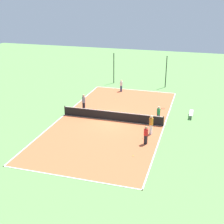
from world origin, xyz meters
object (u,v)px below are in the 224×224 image
at_px(player_baseline_gray, 84,101).
at_px(player_center_orange, 151,123).
at_px(tennis_ball_near_net, 133,156).
at_px(tennis_net, 112,115).
at_px(fence_post_back_right, 166,72).
at_px(tennis_ball_left_sideline, 116,99).
at_px(player_far_white, 121,85).
at_px(bench, 191,113).
at_px(player_coach_red, 146,134).
at_px(player_far_green, 159,113).
at_px(tennis_ball_far_baseline, 130,119).
at_px(fence_post_back_left, 114,68).

height_order(player_baseline_gray, player_center_orange, player_center_orange).
distance_m(player_center_orange, tennis_ball_near_net, 4.51).
relative_size(player_baseline_gray, player_center_orange, 0.99).
bearing_deg(tennis_net, fence_post_back_right, 74.60).
distance_m(tennis_net, tennis_ball_left_sideline, 6.39).
relative_size(player_far_white, tennis_ball_left_sideline, 22.48).
distance_m(tennis_net, bench, 8.18).
distance_m(player_baseline_gray, player_center_orange, 8.84).
height_order(bench, player_coach_red, player_coach_red).
relative_size(tennis_net, tennis_ball_left_sideline, 151.30).
bearing_deg(player_far_white, player_coach_red, -83.83).
bearing_deg(player_far_white, player_far_green, -71.53).
bearing_deg(player_baseline_gray, player_far_white, -110.21).
relative_size(bench, tennis_ball_near_net, 26.56).
height_order(player_baseline_gray, tennis_ball_far_baseline, player_baseline_gray).
bearing_deg(tennis_ball_left_sideline, player_coach_red, -61.88).
distance_m(player_far_green, player_coach_red, 5.06).
height_order(player_coach_red, fence_post_back_right, fence_post_back_right).
xyz_separation_m(player_far_green, tennis_ball_left_sideline, (-5.84, 5.32, -0.91)).
height_order(tennis_ball_left_sideline, fence_post_back_left, fence_post_back_left).
bearing_deg(fence_post_back_left, bench, -41.42).
relative_size(player_coach_red, tennis_ball_left_sideline, 23.85).
bearing_deg(tennis_ball_near_net, player_baseline_gray, 131.58).
xyz_separation_m(player_far_green, player_center_orange, (-0.21, -3.04, 0.13)).
bearing_deg(fence_post_back_left, player_coach_red, -65.69).
distance_m(bench, fence_post_back_left, 14.90).
distance_m(player_far_white, fence_post_back_right, 6.38).
height_order(bench, player_far_green, player_far_green).
height_order(player_far_green, fence_post_back_left, fence_post_back_left).
xyz_separation_m(tennis_net, player_center_orange, (4.26, -2.13, 0.56)).
bearing_deg(fence_post_back_right, tennis_ball_left_sideline, -126.04).
bearing_deg(tennis_ball_far_baseline, player_coach_red, -62.47).
bearing_deg(player_baseline_gray, player_far_green, 168.92).
relative_size(tennis_net, player_baseline_gray, 5.67).
relative_size(player_center_orange, tennis_ball_far_baseline, 27.07).
distance_m(tennis_ball_far_baseline, fence_post_back_right, 12.66).
height_order(bench, player_baseline_gray, player_baseline_gray).
relative_size(tennis_ball_far_baseline, fence_post_back_right, 0.02).
height_order(player_baseline_gray, tennis_ball_near_net, player_baseline_gray).
xyz_separation_m(tennis_ball_left_sideline, fence_post_back_right, (4.96, 6.81, 2.04)).
relative_size(player_far_green, player_baseline_gray, 0.90).
height_order(player_coach_red, player_center_orange, player_center_orange).
bearing_deg(fence_post_back_left, player_far_green, -56.39).
xyz_separation_m(player_baseline_gray, fence_post_back_right, (7.27, 11.27, 1.03)).
distance_m(bench, player_far_white, 11.05).
distance_m(player_baseline_gray, player_coach_red, 9.83).
distance_m(player_far_white, fence_post_back_left, 4.24).
bearing_deg(fence_post_back_left, fence_post_back_right, 0.00).
relative_size(player_far_green, tennis_ball_far_baseline, 24.12).
relative_size(player_baseline_gray, tennis_ball_near_net, 26.71).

